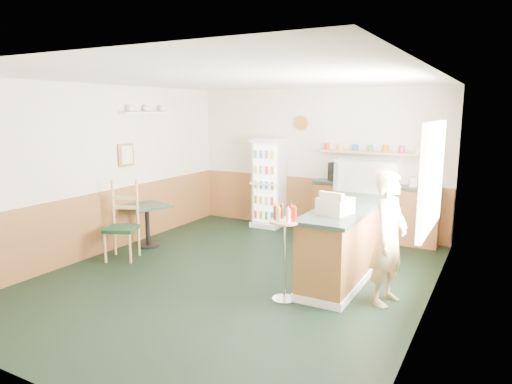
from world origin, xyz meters
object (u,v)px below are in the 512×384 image
Objects in this scene: shopkeeper at (389,238)px; cafe_table at (147,217)px; cafe_chair at (126,218)px; drinks_fridge at (269,183)px; condiment_stand at (285,240)px; cash_register at (335,206)px; display_case at (368,177)px.

shopkeeper is 1.94× the size of cafe_table.
drinks_fridge is at bearing 45.60° from cafe_chair.
cafe_chair is at bearing 103.78° from shopkeeper.
condiment_stand is 0.96× the size of cafe_chair.
drinks_fridge is at bearing 142.82° from cash_register.
shopkeeper reaches higher than display_case.
cafe_chair reaches higher than condiment_stand.
shopkeeper is 4.13m from cafe_table.
display_case is at bearing 101.37° from cash_register.
shopkeeper is (0.70, -0.08, -0.31)m from cash_register.
condiment_stand is (-0.41, -0.61, -0.36)m from cash_register.
drinks_fridge is at bearing 62.48° from cafe_table.
drinks_fridge is 2.12× the size of cafe_table.
display_case is 1.79m from shopkeeper.
drinks_fridge reaches higher than condiment_stand.
cafe_table is (-2.99, 0.90, -0.25)m from condiment_stand.
drinks_fridge reaches higher than cafe_chair.
drinks_fridge reaches higher than display_case.
display_case is at bearing 78.92° from condiment_stand.
drinks_fridge is 1.09× the size of shopkeeper.
display_case is 1.50m from cash_register.
condiment_stand reaches higher than cafe_table.
drinks_fridge is at bearing 120.14° from condiment_stand.
drinks_fridge is 1.43× the size of cafe_chair.
drinks_fridge reaches higher than cafe_table.
cafe_chair is (-3.29, -1.80, -0.64)m from display_case.
condiment_stand is at bearing -101.08° from display_case.
cafe_table is at bearing -160.52° from display_case.
condiment_stand is at bearing -112.75° from cash_register.
cafe_table is (-1.17, -2.24, -0.36)m from drinks_fridge.
shopkeeper is at bearing 25.49° from condiment_stand.
cafe_chair is at bearing -151.29° from display_case.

